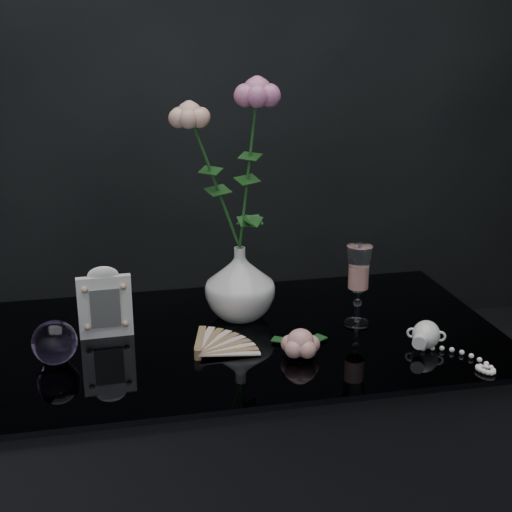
{
  "coord_description": "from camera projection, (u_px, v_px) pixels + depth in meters",
  "views": [
    {
      "loc": [
        -0.26,
        -1.26,
        1.37
      ],
      "look_at": [
        0.03,
        0.07,
        0.92
      ],
      "focal_mm": 50.0,
      "sensor_mm": 36.0,
      "label": 1
    }
  ],
  "objects": [
    {
      "name": "loose_rose",
      "position": [
        300.0,
        343.0,
        1.35
      ],
      "size": [
        0.13,
        0.17,
        0.06
      ],
      "primitive_type": null,
      "rotation": [
        0.0,
        0.0,
        0.05
      ],
      "color": "#D9958C",
      "rests_on": "table"
    },
    {
      "name": "paper_fan",
      "position": [
        198.0,
        353.0,
        1.35
      ],
      "size": [
        0.29,
        0.26,
        0.03
      ],
      "primitive_type": null,
      "rotation": [
        0.0,
        0.0,
        0.37
      ],
      "color": "beige",
      "rests_on": "table"
    },
    {
      "name": "roses",
      "position": [
        231.0,
        160.0,
        1.44
      ],
      "size": [
        0.21,
        0.11,
        0.4
      ],
      "color": "#EAAC95",
      "rests_on": "vase"
    },
    {
      "name": "picture_frame",
      "position": [
        105.0,
        302.0,
        1.43
      ],
      "size": [
        0.11,
        0.09,
        0.15
      ],
      "primitive_type": null,
      "rotation": [
        0.0,
        0.0,
        0.03
      ],
      "color": "white",
      "rests_on": "table"
    },
    {
      "name": "paperweight",
      "position": [
        55.0,
        342.0,
        1.32
      ],
      "size": [
        0.1,
        0.1,
        0.08
      ],
      "primitive_type": null,
      "rotation": [
        0.0,
        0.0,
        0.14
      ],
      "color": "#A880D0",
      "rests_on": "table"
    },
    {
      "name": "table",
      "position": [
        244.0,
        491.0,
        1.58
      ],
      "size": [
        1.05,
        0.58,
        0.76
      ],
      "color": "black",
      "rests_on": "ground"
    },
    {
      "name": "pearl_jar",
      "position": [
        426.0,
        333.0,
        1.4
      ],
      "size": [
        0.26,
        0.26,
        0.06
      ],
      "primitive_type": null,
      "rotation": [
        0.0,
        0.0,
        -0.5
      ],
      "color": "white",
      "rests_on": "table"
    },
    {
      "name": "wine_glass",
      "position": [
        358.0,
        286.0,
        1.48
      ],
      "size": [
        0.06,
        0.06,
        0.17
      ],
      "primitive_type": null,
      "rotation": [
        0.0,
        0.0,
        0.14
      ],
      "color": "white",
      "rests_on": "table"
    },
    {
      "name": "vase",
      "position": [
        240.0,
        283.0,
        1.52
      ],
      "size": [
        0.16,
        0.16,
        0.16
      ],
      "primitive_type": "imported",
      "rotation": [
        0.0,
        0.0,
        0.09
      ],
      "color": "white",
      "rests_on": "table"
    }
  ]
}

